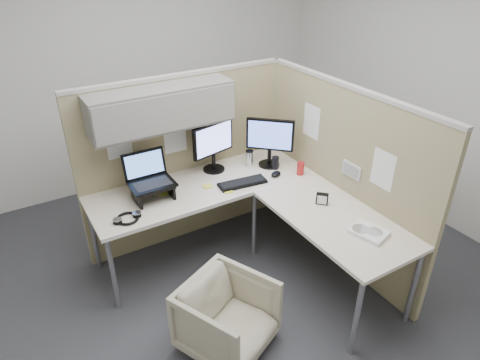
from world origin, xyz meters
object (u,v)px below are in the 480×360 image
desk (250,202)px  office_chair (227,315)px  keyboard (242,183)px  monitor_left (213,143)px

desk → office_chair: bearing=-132.5°
desk → keyboard: keyboard is taller
desk → keyboard: 0.25m
monitor_left → keyboard: 0.46m
office_chair → keyboard: 1.19m
desk → monitor_left: size_ratio=4.29×
desk → keyboard: (0.07, 0.23, 0.05)m
monitor_left → desk: bearing=-100.8°
office_chair → keyboard: size_ratio=1.39×
office_chair → desk: bearing=22.9°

